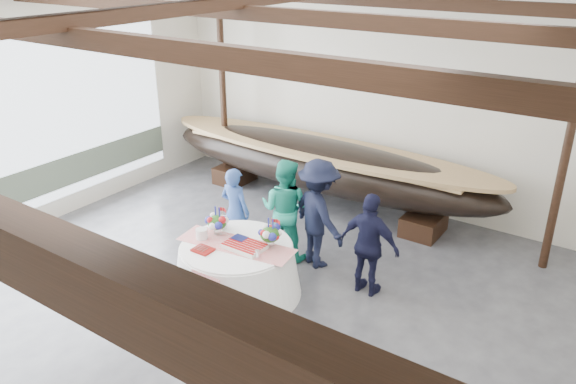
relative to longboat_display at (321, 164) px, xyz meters
The scene contains 12 objects.
floor 5.26m from the longboat_display, 79.40° to the right, with size 10.00×12.00×0.01m, color #3D3D42.
wall_back 1.87m from the longboat_display, 43.59° to the left, with size 10.00×0.02×4.50m, color silver.
ceiling 6.30m from the longboat_display, 79.40° to the right, with size 10.00×12.00×0.01m, color white.
pavilion_structure 5.32m from the longboat_display, 77.30° to the right, with size 9.80×11.76×4.50m.
open_bay 5.79m from the longboat_display, 134.31° to the right, with size 0.03×7.00×3.20m.
longboat_display is the anchor object (origin of this frame).
banquet_table 3.64m from the longboat_display, 79.50° to the right, with size 1.99×1.99×0.85m.
tabletop_items 3.49m from the longboat_display, 79.66° to the right, with size 1.90×0.95×0.40m.
guest_woman_blue 2.53m from the longboat_display, 94.53° to the right, with size 0.58×0.38×1.58m, color #2B488B.
guest_woman_teal 2.24m from the longboat_display, 74.48° to the right, with size 0.87×0.68×1.79m, color #1D997D.
guest_man_left 2.41m from the longboat_display, 59.53° to the right, with size 1.22×0.70×1.89m, color black.
guest_man_right 3.33m from the longboat_display, 45.71° to the right, with size 0.98×0.41×1.68m, color black.
Camera 1 is at (4.57, -4.19, 4.99)m, focal length 35.00 mm.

